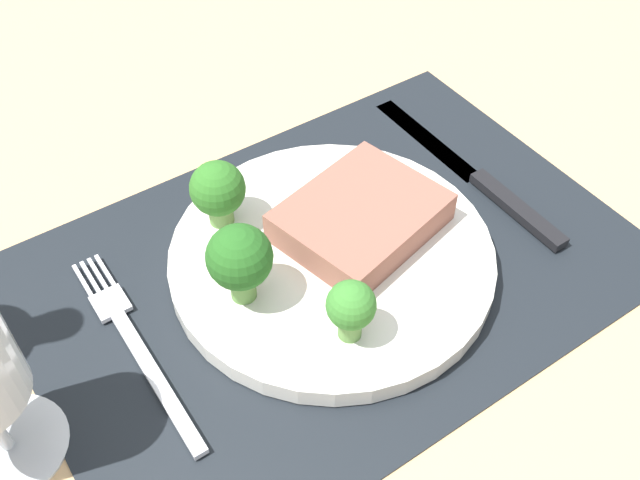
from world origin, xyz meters
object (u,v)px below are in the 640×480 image
Objects in this scene: steak at (361,217)px; knife at (480,179)px; plate at (332,257)px; fork at (135,345)px.

knife is (12.74, -0.10, -2.59)cm from steak.
knife is (15.85, 0.53, -0.50)cm from plate.
fork is 0.83× the size of knife.
steak reaches higher than fork.
plate is 3.80cm from steak.
steak is at bearing 177.68° from knife.
steak is (3.12, 0.63, 2.09)cm from plate.
plate is 15.87cm from knife.
plate is 2.11× the size of steak.
steak reaches higher than knife.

